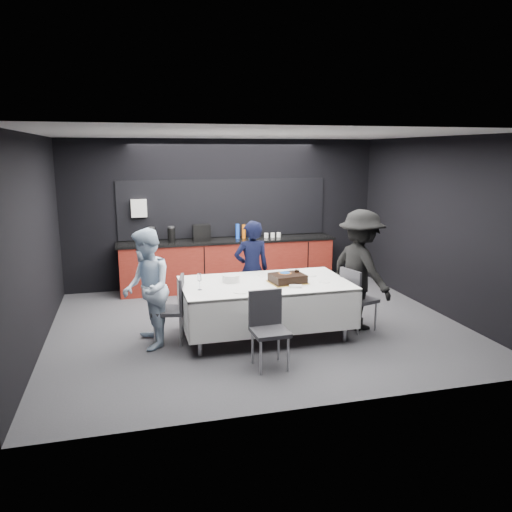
# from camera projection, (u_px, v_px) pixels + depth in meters

# --- Properties ---
(ground) EXTENTS (6.00, 6.00, 0.00)m
(ground) POSITION_uv_depth(u_px,v_px,m) (258.00, 326.00, 7.49)
(ground) COLOR #404045
(ground) RESTS_ON ground
(room_shell) EXTENTS (6.04, 5.04, 2.82)m
(room_shell) POSITION_uv_depth(u_px,v_px,m) (258.00, 202.00, 7.11)
(room_shell) COLOR white
(room_shell) RESTS_ON ground
(kitchenette) EXTENTS (4.10, 0.64, 2.05)m
(kitchenette) POSITION_uv_depth(u_px,v_px,m) (227.00, 260.00, 9.48)
(kitchenette) COLOR maroon
(kitchenette) RESTS_ON ground
(party_table) EXTENTS (2.32, 1.32, 0.78)m
(party_table) POSITION_uv_depth(u_px,v_px,m) (265.00, 292.00, 6.98)
(party_table) COLOR #99999E
(party_table) RESTS_ON ground
(cake_assembly) EXTENTS (0.53, 0.46, 0.16)m
(cake_assembly) POSITION_uv_depth(u_px,v_px,m) (288.00, 278.00, 6.91)
(cake_assembly) COLOR gold
(cake_assembly) RESTS_ON party_table
(plate_stack) EXTENTS (0.24, 0.24, 0.10)m
(plate_stack) POSITION_uv_depth(u_px,v_px,m) (231.00, 278.00, 6.96)
(plate_stack) COLOR white
(plate_stack) RESTS_ON party_table
(loose_plate_near) EXTENTS (0.19, 0.19, 0.01)m
(loose_plate_near) POSITION_uv_depth(u_px,v_px,m) (241.00, 292.00, 6.46)
(loose_plate_near) COLOR white
(loose_plate_near) RESTS_ON party_table
(loose_plate_right_a) EXTENTS (0.18, 0.18, 0.01)m
(loose_plate_right_a) POSITION_uv_depth(u_px,v_px,m) (310.00, 275.00, 7.31)
(loose_plate_right_a) COLOR white
(loose_plate_right_a) RESTS_ON party_table
(loose_plate_right_b) EXTENTS (0.18, 0.18, 0.01)m
(loose_plate_right_b) POSITION_uv_depth(u_px,v_px,m) (324.00, 281.00, 6.97)
(loose_plate_right_b) COLOR white
(loose_plate_right_b) RESTS_ON party_table
(loose_plate_far) EXTENTS (0.18, 0.18, 0.01)m
(loose_plate_far) POSITION_uv_depth(u_px,v_px,m) (264.00, 275.00, 7.35)
(loose_plate_far) COLOR white
(loose_plate_far) RESTS_ON party_table
(fork_pile) EXTENTS (0.19, 0.15, 0.03)m
(fork_pile) POSITION_uv_depth(u_px,v_px,m) (295.00, 286.00, 6.69)
(fork_pile) COLOR white
(fork_pile) RESTS_ON party_table
(champagne_flute) EXTENTS (0.06, 0.06, 0.22)m
(champagne_flute) POSITION_uv_depth(u_px,v_px,m) (199.00, 278.00, 6.53)
(champagne_flute) COLOR white
(champagne_flute) RESTS_ON party_table
(chair_left) EXTENTS (0.49, 0.49, 0.92)m
(chair_left) POSITION_uv_depth(u_px,v_px,m) (174.00, 305.00, 6.74)
(chair_left) COLOR #2C2C31
(chair_left) RESTS_ON ground
(chair_right) EXTENTS (0.52, 0.52, 0.92)m
(chair_right) POSITION_uv_depth(u_px,v_px,m) (356.00, 295.00, 7.20)
(chair_right) COLOR #2C2C31
(chair_right) RESTS_ON ground
(chair_near) EXTENTS (0.44, 0.44, 0.92)m
(chair_near) POSITION_uv_depth(u_px,v_px,m) (268.00, 323.00, 6.02)
(chair_near) COLOR #2C2C31
(chair_near) RESTS_ON ground
(person_center) EXTENTS (0.58, 0.40, 1.54)m
(person_center) POSITION_uv_depth(u_px,v_px,m) (252.00, 270.00, 7.72)
(person_center) COLOR black
(person_center) RESTS_ON ground
(person_left) EXTENTS (0.65, 0.81, 1.60)m
(person_left) POSITION_uv_depth(u_px,v_px,m) (147.00, 289.00, 6.54)
(person_left) COLOR silver
(person_left) RESTS_ON ground
(person_right) EXTENTS (0.92, 1.26, 1.75)m
(person_right) POSITION_uv_depth(u_px,v_px,m) (360.00, 270.00, 7.25)
(person_right) COLOR black
(person_right) RESTS_ON ground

